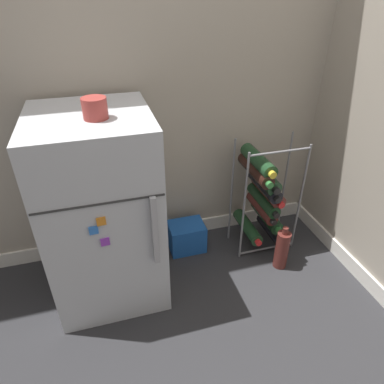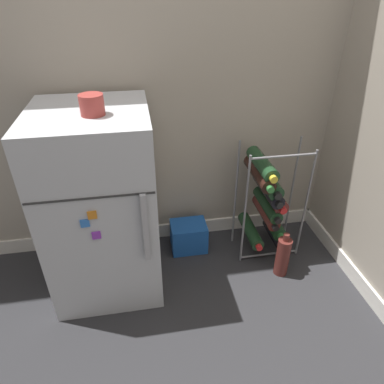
{
  "view_description": "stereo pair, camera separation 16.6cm",
  "coord_description": "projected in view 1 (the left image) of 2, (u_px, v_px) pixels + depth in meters",
  "views": [
    {
      "loc": [
        -0.44,
        -1.04,
        1.4
      ],
      "look_at": [
        -0.02,
        0.39,
        0.47
      ],
      "focal_mm": 32.0,
      "sensor_mm": 36.0,
      "label": 1
    },
    {
      "loc": [
        -0.28,
        -1.08,
        1.4
      ],
      "look_at": [
        -0.02,
        0.39,
        0.47
      ],
      "focal_mm": 32.0,
      "sensor_mm": 36.0,
      "label": 2
    }
  ],
  "objects": [
    {
      "name": "mini_fridge",
      "position": [
        103.0,
        211.0,
        1.61
      ],
      "size": [
        0.51,
        0.56,
        0.94
      ],
      "color": "#B7BABF",
      "rests_on": "ground_plane"
    },
    {
      "name": "wine_rack",
      "position": [
        262.0,
        195.0,
        1.95
      ],
      "size": [
        0.36,
        0.33,
        0.68
      ],
      "color": "slate",
      "rests_on": "ground_plane"
    },
    {
      "name": "wall_back",
      "position": [
        179.0,
        19.0,
        1.59
      ],
      "size": [
        6.63,
        0.07,
        2.5
      ],
      "color": "#9E9384",
      "rests_on": "ground_plane"
    },
    {
      "name": "soda_box",
      "position": [
        187.0,
        236.0,
        2.05
      ],
      "size": [
        0.21,
        0.16,
        0.17
      ],
      "color": "#194C9E",
      "rests_on": "ground_plane"
    },
    {
      "name": "ground_plane",
      "position": [
        218.0,
        312.0,
        1.69
      ],
      "size": [
        14.0,
        14.0,
        0.0
      ],
      "primitive_type": "plane",
      "color": "#28282B"
    },
    {
      "name": "fridge_top_cup",
      "position": [
        95.0,
        108.0,
        1.3
      ],
      "size": [
        0.1,
        0.1,
        0.08
      ],
      "color": "maroon",
      "rests_on": "mini_fridge"
    },
    {
      "name": "loose_bottle_floor",
      "position": [
        282.0,
        249.0,
        1.9
      ],
      "size": [
        0.08,
        0.08,
        0.27
      ],
      "color": "#56231E",
      "rests_on": "ground_plane"
    }
  ]
}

